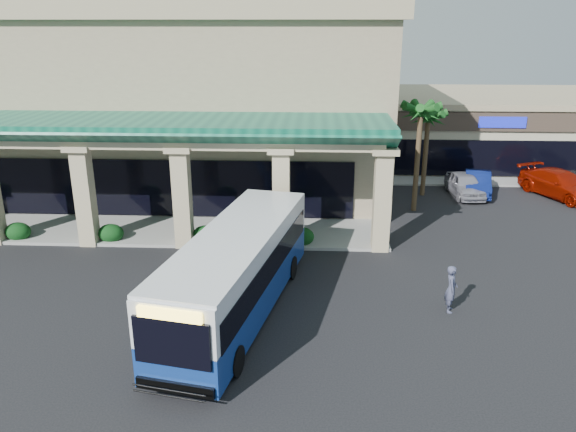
# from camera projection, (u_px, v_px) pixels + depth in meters

# --- Properties ---
(ground) EXTENTS (110.00, 110.00, 0.00)m
(ground) POSITION_uv_depth(u_px,v_px,m) (234.00, 299.00, 21.14)
(ground) COLOR black
(main_building) EXTENTS (30.80, 14.80, 11.35)m
(main_building) POSITION_uv_depth(u_px,v_px,m) (139.00, 94.00, 34.75)
(main_building) COLOR tan
(main_building) RESTS_ON ground
(arcade) EXTENTS (30.00, 6.20, 5.70)m
(arcade) POSITION_uv_depth(u_px,v_px,m) (86.00, 177.00, 26.99)
(arcade) COLOR #0E5742
(arcade) RESTS_ON ground
(strip_mall) EXTENTS (22.50, 12.50, 4.90)m
(strip_mall) POSITION_uv_depth(u_px,v_px,m) (515.00, 127.00, 42.16)
(strip_mall) COLOR beige
(strip_mall) RESTS_ON ground
(palm_0) EXTENTS (2.40, 2.40, 6.60)m
(palm_0) POSITION_uv_depth(u_px,v_px,m) (418.00, 152.00, 30.05)
(palm_0) COLOR #124515
(palm_0) RESTS_ON ground
(palm_1) EXTENTS (2.40, 2.40, 5.80)m
(palm_1) POSITION_uv_depth(u_px,v_px,m) (426.00, 148.00, 32.97)
(palm_1) COLOR #124515
(palm_1) RESTS_ON ground
(broadleaf_tree) EXTENTS (2.60, 2.60, 4.81)m
(broadleaf_tree) POSITION_uv_depth(u_px,v_px,m) (382.00, 139.00, 37.94)
(broadleaf_tree) COLOR black
(broadleaf_tree) RESTS_ON ground
(transit_bus) EXTENTS (4.68, 11.30, 3.08)m
(transit_bus) POSITION_uv_depth(u_px,v_px,m) (238.00, 273.00, 19.67)
(transit_bus) COLOR navy
(transit_bus) RESTS_ON ground
(pedestrian) EXTENTS (0.51, 0.70, 1.76)m
(pedestrian) POSITION_uv_depth(u_px,v_px,m) (451.00, 289.00, 20.01)
(pedestrian) COLOR #434661
(pedestrian) RESTS_ON ground
(car_silver) EXTENTS (1.88, 4.16, 1.38)m
(car_silver) POSITION_uv_depth(u_px,v_px,m) (465.00, 185.00, 33.54)
(car_silver) COLOR #A3A2AE
(car_silver) RESTS_ON ground
(car_white) EXTENTS (2.33, 4.39, 1.37)m
(car_white) POSITION_uv_depth(u_px,v_px,m) (478.00, 183.00, 33.85)
(car_white) COLOR navy
(car_white) RESTS_ON ground
(car_red) EXTENTS (4.26, 5.84, 1.57)m
(car_red) POSITION_uv_depth(u_px,v_px,m) (561.00, 184.00, 33.22)
(car_red) COLOR #9B1604
(car_red) RESTS_ON ground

